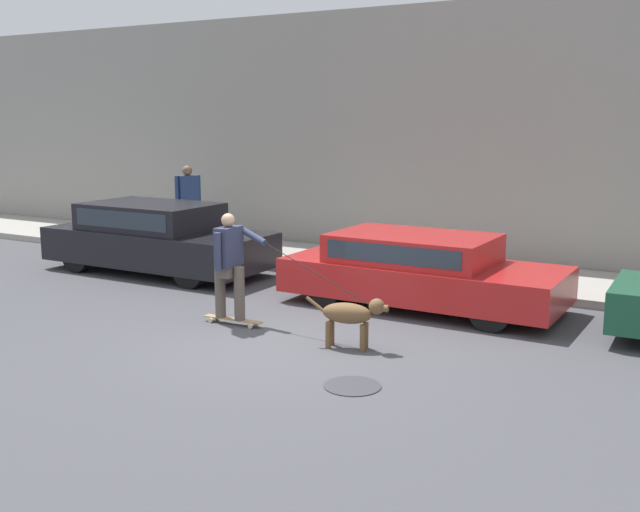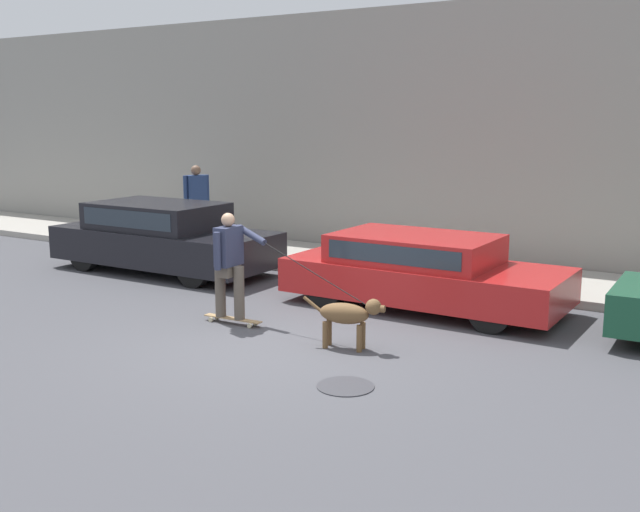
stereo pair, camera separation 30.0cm
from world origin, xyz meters
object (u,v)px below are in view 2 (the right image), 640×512
at_px(parked_car_0, 163,238).
at_px(dog, 348,315).
at_px(parked_car_1, 422,271).
at_px(pedestrian_with_bag, 196,199).
at_px(skateboarder, 230,262).

height_order(parked_car_0, dog, parked_car_0).
relative_size(parked_car_0, dog, 4.06).
relative_size(parked_car_1, dog, 3.95).
bearing_deg(parked_car_0, pedestrian_with_bag, 117.12).
relative_size(parked_car_0, skateboarder, 1.59).
xyz_separation_m(parked_car_1, skateboarder, (-1.95, -2.26, 0.33)).
distance_m(parked_car_0, skateboarder, 4.09).
height_order(parked_car_0, pedestrian_with_bag, pedestrian_with_bag).
xyz_separation_m(parked_car_0, dog, (5.40, -2.43, -0.20)).
relative_size(parked_car_0, parked_car_1, 1.03).
distance_m(dog, pedestrian_with_bag, 8.25).
relative_size(dog, pedestrian_with_bag, 0.64).
relative_size(parked_car_0, pedestrian_with_bag, 2.59).
bearing_deg(parked_car_1, skateboarder, -130.02).
bearing_deg(skateboarder, parked_car_1, 47.24).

